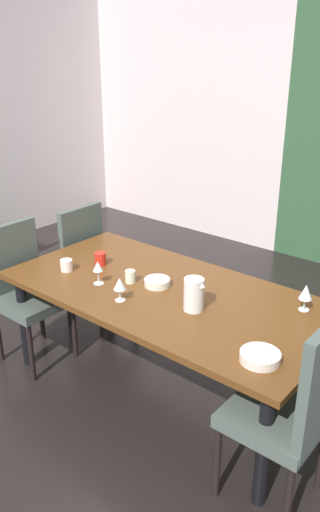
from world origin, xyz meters
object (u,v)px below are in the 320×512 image
(cup_north, at_px, (66,265))
(pitcher_rear, at_px, (194,294))
(wine_glass_west, at_px, (98,267))
(wine_glass_south, at_px, (120,284))
(chair_right_near, at_px, (294,406))
(wine_glass_near_window, at_px, (306,293))
(cup_left, at_px, (100,259))
(chair_left_near, at_px, (25,286))
(serving_bowl_east, at_px, (260,357))
(chair_left_far, at_px, (93,260))
(serving_bowl_front, at_px, (157,282))
(cup_right, at_px, (130,276))
(dining_table, at_px, (166,300))

(cup_north, relative_size, pitcher_rear, 0.41)
(wine_glass_west, bearing_deg, wine_glass_south, -16.46)
(chair_right_near, bearing_deg, wine_glass_west, 84.97)
(wine_glass_near_window, xyz_separation_m, pitcher_rear, (-0.49, -0.40, -0.01))
(cup_left, bearing_deg, cup_north, -115.17)
(wine_glass_south, xyz_separation_m, cup_north, (-0.57, 0.08, -0.07))
(chair_left_near, distance_m, serving_bowl_east, 1.85)
(serving_bowl_east, relative_size, pitcher_rear, 1.01)
(chair_left_near, height_order, chair_left_far, chair_left_near)
(chair_right_near, distance_m, pitcher_rear, 0.82)
(cup_left, bearing_deg, wine_glass_near_window, 11.97)
(serving_bowl_east, distance_m, cup_left, 1.45)
(serving_bowl_front, bearing_deg, pitcher_rear, -16.54)
(chair_left_far, height_order, wine_glass_near_window, chair_left_far)
(chair_right_near, xyz_separation_m, chair_left_far, (-2.04, 0.65, -0.04))
(chair_right_near, xyz_separation_m, wine_glass_near_window, (-0.26, 0.63, 0.26))
(chair_left_near, distance_m, cup_north, 0.40)
(wine_glass_south, distance_m, pitcher_rear, 0.44)
(chair_right_near, distance_m, cup_right, 1.31)
(chair_left_far, distance_m, serving_bowl_front, 1.00)
(cup_right, height_order, pitcher_rear, pitcher_rear)
(chair_right_near, xyz_separation_m, cup_left, (-1.62, 0.34, 0.19))
(cup_left, bearing_deg, cup_right, -12.19)
(dining_table, relative_size, wine_glass_south, 14.07)
(wine_glass_south, bearing_deg, chair_left_near, -177.04)
(serving_bowl_front, relative_size, cup_north, 2.02)
(chair_left_near, height_order, cup_right, chair_left_near)
(chair_left_near, height_order, serving_bowl_east, chair_left_near)
(chair_left_far, relative_size, cup_left, 10.84)
(wine_glass_south, height_order, wine_glass_near_window, wine_glass_near_window)
(serving_bowl_front, bearing_deg, chair_right_near, -17.05)
(wine_glass_west, bearing_deg, wine_glass_near_window, 23.80)
(wine_glass_west, relative_size, cup_left, 1.72)
(cup_north, bearing_deg, cup_left, 64.83)
(wine_glass_south, bearing_deg, serving_bowl_east, -1.29)
(wine_glass_west, bearing_deg, dining_table, 27.53)
(cup_north, bearing_deg, dining_table, 15.88)
(cup_right, bearing_deg, chair_left_near, -160.83)
(wine_glass_west, relative_size, wine_glass_near_window, 0.96)
(wine_glass_west, height_order, cup_north, wine_glass_west)
(cup_left, relative_size, pitcher_rear, 0.45)
(chair_right_near, xyz_separation_m, wine_glass_south, (-1.15, 0.05, 0.25))
(cup_right, bearing_deg, chair_right_near, -11.90)
(dining_table, distance_m, serving_bowl_east, 0.88)
(dining_table, height_order, wine_glass_near_window, wine_glass_near_window)
(chair_left_far, xyz_separation_m, wine_glass_near_window, (1.78, -0.02, 0.29))
(dining_table, distance_m, chair_right_near, 1.08)
(dining_table, bearing_deg, serving_bowl_east, -20.21)
(chair_right_near, height_order, wine_glass_near_window, chair_right_near)
(wine_glass_south, relative_size, pitcher_rear, 0.75)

